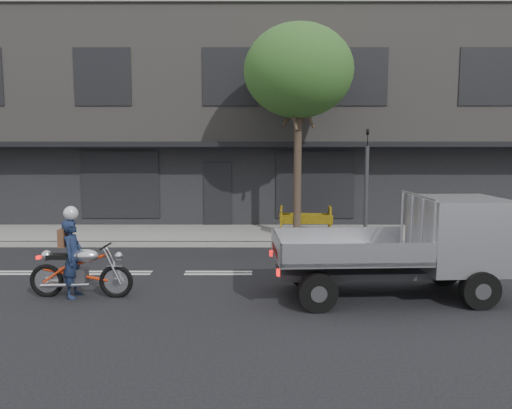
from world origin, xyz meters
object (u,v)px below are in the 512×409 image
object	(u,v)px
motorcycle	(81,270)
flatbed_ute	(439,238)
street_tree	(299,72)
construction_barrier	(306,221)
traffic_light_pole	(366,191)
rider	(73,259)

from	to	relation	value
motorcycle	flatbed_ute	distance (m)	7.18
street_tree	construction_barrier	size ratio (longest dim) A/B	4.00
street_tree	traffic_light_pole	bearing A→B (deg)	-23.03
street_tree	traffic_light_pole	xyz separation A→B (m)	(2.00, -0.85, -3.63)
flatbed_ute	construction_barrier	distance (m)	6.35
motorcycle	rider	distance (m)	0.28
traffic_light_pole	construction_barrier	xyz separation A→B (m)	(-1.70, 0.85, -1.03)
street_tree	flatbed_ute	bearing A→B (deg)	-68.59
traffic_light_pole	construction_barrier	size ratio (longest dim) A/B	2.08
street_tree	construction_barrier	xyz separation A→B (m)	(0.30, -0.00, -4.66)
rider	construction_barrier	bearing A→B (deg)	-39.01
construction_barrier	flatbed_ute	bearing A→B (deg)	-71.10
street_tree	construction_barrier	bearing A→B (deg)	-0.17
motorcycle	traffic_light_pole	bearing A→B (deg)	39.35
street_tree	traffic_light_pole	distance (m)	4.23
rider	flatbed_ute	world-z (taller)	flatbed_ute
street_tree	motorcycle	distance (m)	9.06
flatbed_ute	street_tree	bearing A→B (deg)	108.40
street_tree	construction_barrier	world-z (taller)	street_tree
flatbed_ute	construction_barrier	size ratio (longest dim) A/B	2.72
rider	construction_barrier	size ratio (longest dim) A/B	0.93
rider	flatbed_ute	distance (m)	7.31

